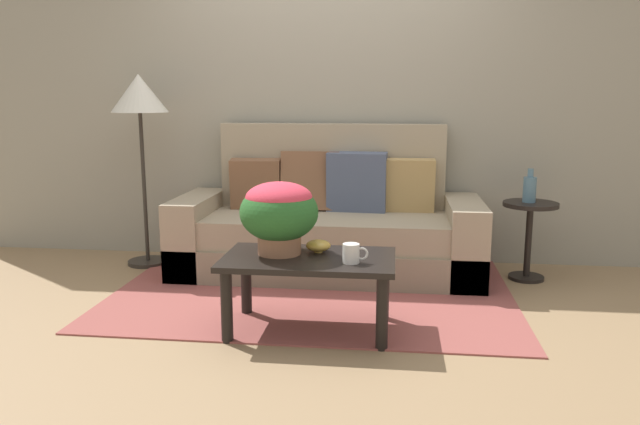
{
  "coord_description": "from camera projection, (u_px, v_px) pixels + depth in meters",
  "views": [
    {
      "loc": [
        0.53,
        -3.8,
        1.31
      ],
      "look_at": [
        0.06,
        0.02,
        0.57
      ],
      "focal_mm": 34.48,
      "sensor_mm": 36.0,
      "label": 1
    }
  ],
  "objects": [
    {
      "name": "side_table",
      "position": [
        529.0,
        226.0,
        4.37
      ],
      "size": [
        0.38,
        0.38,
        0.56
      ],
      "color": "black",
      "rests_on": "ground"
    },
    {
      "name": "ground_plane",
      "position": [
        310.0,
        299.0,
        4.01
      ],
      "size": [
        14.0,
        14.0,
        0.0
      ],
      "primitive_type": "plane",
      "color": "#997A56"
    },
    {
      "name": "coffee_table",
      "position": [
        309.0,
        270.0,
        3.41
      ],
      "size": [
        0.95,
        0.56,
        0.43
      ],
      "color": "black",
      "rests_on": "ground"
    },
    {
      "name": "area_rug",
      "position": [
        314.0,
        290.0,
        4.18
      ],
      "size": [
        2.64,
        1.92,
        0.01
      ],
      "primitive_type": "cube",
      "color": "#994C47",
      "rests_on": "ground"
    },
    {
      "name": "snack_bowl",
      "position": [
        318.0,
        246.0,
        3.49
      ],
      "size": [
        0.14,
        0.14,
        0.07
      ],
      "color": "gold",
      "rests_on": "coffee_table"
    },
    {
      "name": "coffee_mug",
      "position": [
        352.0,
        253.0,
        3.26
      ],
      "size": [
        0.14,
        0.09,
        0.1
      ],
      "color": "white",
      "rests_on": "coffee_table"
    },
    {
      "name": "floor_lamp",
      "position": [
        140.0,
        104.0,
        4.61
      ],
      "size": [
        0.42,
        0.42,
        1.47
      ],
      "color": "#2D2823",
      "rests_on": "ground"
    },
    {
      "name": "potted_plant",
      "position": [
        279.0,
        211.0,
        3.42
      ],
      "size": [
        0.44,
        0.44,
        0.41
      ],
      "color": "#A36B4C",
      "rests_on": "coffee_table"
    },
    {
      "name": "table_vase",
      "position": [
        530.0,
        189.0,
        4.33
      ],
      "size": [
        0.09,
        0.09,
        0.24
      ],
      "color": "slate",
      "rests_on": "side_table"
    },
    {
      "name": "wall_back",
      "position": [
        329.0,
        94.0,
        4.85
      ],
      "size": [
        6.4,
        0.12,
        2.63
      ],
      "primitive_type": "cube",
      "color": "gray",
      "rests_on": "ground"
    },
    {
      "name": "couch",
      "position": [
        328.0,
        228.0,
        4.59
      ],
      "size": [
        2.23,
        0.85,
        1.09
      ],
      "color": "gray",
      "rests_on": "ground"
    }
  ]
}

